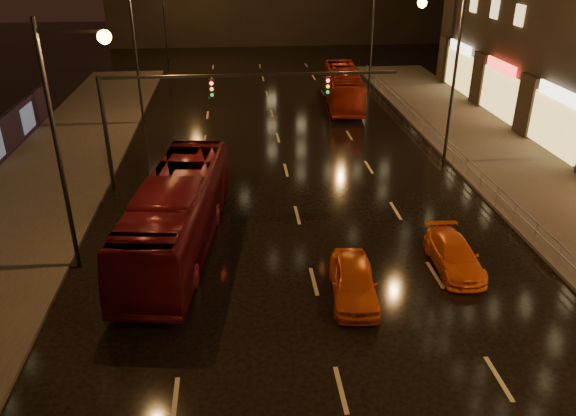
{
  "coord_description": "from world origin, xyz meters",
  "views": [
    {
      "loc": [
        -2.86,
        -8.76,
        12.42
      ],
      "look_at": [
        -0.88,
        11.69,
        2.5
      ],
      "focal_mm": 35.0,
      "sensor_mm": 36.0,
      "label": 1
    }
  ],
  "objects_px": {
    "bus_red": "(177,214)",
    "taxi_far": "(454,255)",
    "bus_curb": "(343,87)",
    "taxi_near": "(354,281)"
  },
  "relations": [
    {
      "from": "bus_curb",
      "to": "taxi_near",
      "type": "relative_size",
      "value": 2.53
    },
    {
      "from": "taxi_near",
      "to": "taxi_far",
      "type": "xyz_separation_m",
      "value": [
        4.58,
        1.69,
        -0.11
      ]
    },
    {
      "from": "bus_red",
      "to": "bus_curb",
      "type": "relative_size",
      "value": 1.14
    },
    {
      "from": "bus_red",
      "to": "taxi_far",
      "type": "bearing_deg",
      "value": -6.24
    },
    {
      "from": "taxi_near",
      "to": "taxi_far",
      "type": "distance_m",
      "value": 4.88
    },
    {
      "from": "taxi_far",
      "to": "bus_red",
      "type": "bearing_deg",
      "value": 167.84
    },
    {
      "from": "bus_red",
      "to": "taxi_near",
      "type": "relative_size",
      "value": 2.87
    },
    {
      "from": "taxi_far",
      "to": "taxi_near",
      "type": "bearing_deg",
      "value": -157.92
    },
    {
      "from": "bus_red",
      "to": "taxi_far",
      "type": "relative_size",
      "value": 2.89
    },
    {
      "from": "bus_red",
      "to": "taxi_far",
      "type": "xyz_separation_m",
      "value": [
        11.46,
        -2.86,
        -1.06
      ]
    }
  ]
}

